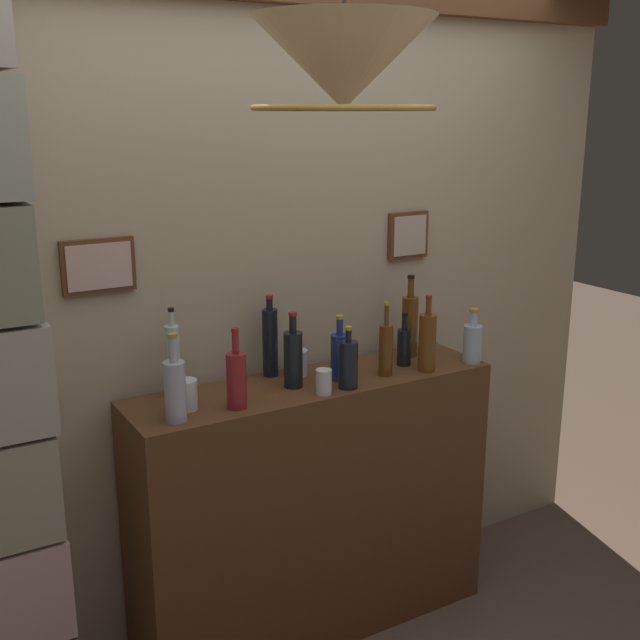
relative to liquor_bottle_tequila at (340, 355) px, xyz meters
The scene contains 18 objects.
panelled_rear_partition 0.37m from the liquor_bottle_tequila, 109.21° to the left, with size 3.23×0.15×2.53m.
bar_shelf_unit 0.62m from the liquor_bottle_tequila, 165.47° to the left, with size 1.42×0.37×1.04m, color brown.
liquor_bottle_tequila is the anchor object (origin of this frame).
liquor_bottle_rye 0.46m from the liquor_bottle_tequila, behind, with size 0.07×0.07×0.28m.
liquor_bottle_mezcal 0.31m from the liquor_bottle_tequila, ahead, with size 0.06×0.06×0.21m.
liquor_bottle_bourbon 0.68m from the liquor_bottle_tequila, behind, with size 0.07×0.07×0.30m.
liquor_bottle_gin 0.36m from the liquor_bottle_tequila, 14.43° to the right, with size 0.07×0.07×0.30m.
liquor_bottle_sherry 0.61m from the liquor_bottle_tequila, 165.52° to the left, with size 0.05×0.05×0.32m.
liquor_bottle_scotch 0.41m from the liquor_bottle_tequila, 13.91° to the left, with size 0.07×0.07×0.34m.
liquor_bottle_whiskey 0.57m from the liquor_bottle_tequila, ahead, with size 0.07×0.07×0.22m.
liquor_bottle_rum 0.10m from the liquor_bottle_tequila, 103.40° to the right, with size 0.07×0.07×0.23m.
liquor_bottle_vermouth 0.19m from the liquor_bottle_tequila, behind, with size 0.07×0.07×0.28m.
liquor_bottle_amaro 0.18m from the liquor_bottle_tequila, 15.57° to the right, with size 0.05×0.05×0.29m.
liquor_bottle_brandy 0.27m from the liquor_bottle_tequila, 140.05° to the left, with size 0.06×0.06×0.31m.
glass_tumbler_rocks 0.17m from the liquor_bottle_tequila, 134.16° to the left, with size 0.08×0.08×0.10m.
glass_tumbler_highball 0.61m from the liquor_bottle_tequila, behind, with size 0.08×0.08×0.10m.
glass_tumbler_shot 0.18m from the liquor_bottle_tequila, 141.30° to the right, with size 0.06×0.06×0.09m.
pendant_lamp 1.21m from the liquor_bottle_tequila, 121.64° to the right, with size 0.49×0.49×0.65m.
Camera 1 is at (-1.39, -1.57, 2.03)m, focal length 44.29 mm.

